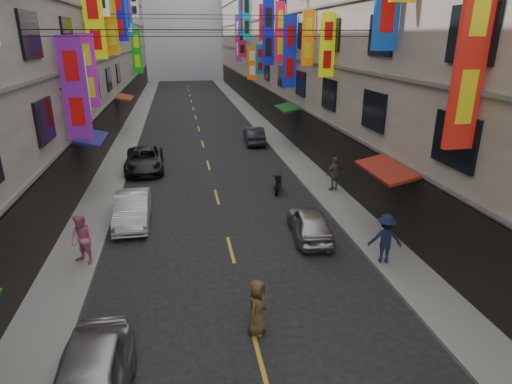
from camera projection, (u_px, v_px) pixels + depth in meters
name	position (u px, v px, depth m)	size (l,w,h in m)	color
sidewalk_left	(131.00, 130.00, 38.10)	(2.00, 90.00, 0.12)	slate
sidewalk_right	(263.00, 126.00, 40.10)	(2.00, 90.00, 0.12)	slate
building_row_left	(41.00, 16.00, 33.88)	(10.14, 90.00, 19.00)	gray
building_row_right	(330.00, 18.00, 37.87)	(10.14, 90.00, 19.00)	#AFA393
haze_block	(182.00, 20.00, 81.59)	(18.00, 8.00, 22.00)	silver
shop_signage	(197.00, 20.00, 30.06)	(14.00, 55.00, 11.37)	#0F35B3
street_awnings	(188.00, 134.00, 23.09)	(13.99, 35.20, 0.41)	#134612
overhead_cables	(203.00, 21.00, 25.01)	(14.00, 38.04, 1.24)	black
lane_markings	(201.00, 136.00, 36.34)	(0.12, 80.20, 0.01)	gold
scooter_far_right	(278.00, 183.00, 23.17)	(0.78, 1.74, 1.14)	black
car_left_mid	(133.00, 209.00, 19.13)	(1.44, 4.14, 1.36)	beige
car_left_far	(144.00, 160.00, 26.76)	(2.29, 4.96, 1.38)	black
car_right_mid	(310.00, 223.00, 17.81)	(1.49, 3.71, 1.27)	#A6A6AA
car_right_far	(254.00, 135.00, 33.50)	(1.39, 3.99, 1.31)	#27282F
pedestrian_lfar	(82.00, 240.00, 15.38)	(0.92, 0.63, 1.89)	#D06E92
pedestrian_rnear	(385.00, 239.00, 15.48)	(1.21, 0.62, 1.87)	#141A38
pedestrian_rfar	(335.00, 174.00, 22.82)	(1.09, 0.62, 1.86)	#5F5F62
pedestrian_crossing	(257.00, 307.00, 11.93)	(0.81, 0.55, 1.66)	#503D20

